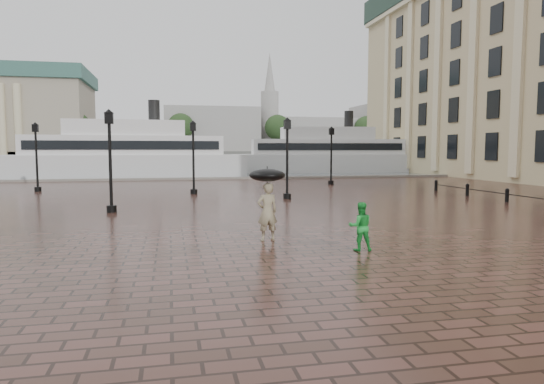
{
  "coord_description": "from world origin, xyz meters",
  "views": [
    {
      "loc": [
        -3.42,
        -12.36,
        2.82
      ],
      "look_at": [
        -0.17,
        3.09,
        1.4
      ],
      "focal_mm": 32.0,
      "sensor_mm": 36.0,
      "label": 1
    }
  ],
  "objects": [
    {
      "name": "far_trees",
      "position": [
        0.0,
        138.0,
        9.42
      ],
      "size": [
        188.0,
        8.0,
        13.5
      ],
      "color": "#2D2119",
      "rests_on": "ground"
    },
    {
      "name": "adult_pedestrian",
      "position": [
        -0.54,
        2.03,
        0.89
      ],
      "size": [
        0.71,
        0.52,
        1.78
      ],
      "primitive_type": "imported",
      "rotation": [
        0.0,
        0.0,
        3.3
      ],
      "color": "gray",
      "rests_on": "ground"
    },
    {
      "name": "ferry_far",
      "position": [
        15.06,
        43.45,
        2.2
      ],
      "size": [
        22.75,
        7.63,
        7.32
      ],
      "rotation": [
        0.0,
        0.0,
        -0.1
      ],
      "color": "silver",
      "rests_on": "ground"
    },
    {
      "name": "far_shore",
      "position": [
        0.0,
        160.0,
        1.0
      ],
      "size": [
        300.0,
        60.0,
        2.0
      ],
      "primitive_type": "cube",
      "color": "#4C4C47",
      "rests_on": "ground"
    },
    {
      "name": "quay_edge",
      "position": [
        0.0,
        32.0,
        0.0
      ],
      "size": [
        80.0,
        0.6,
        0.3
      ],
      "primitive_type": "cube",
      "color": "slate",
      "rests_on": "ground"
    },
    {
      "name": "child_pedestrian",
      "position": [
        1.69,
        0.08,
        0.68
      ],
      "size": [
        0.73,
        0.61,
        1.35
      ],
      "primitive_type": "imported",
      "rotation": [
        0.0,
        0.0,
        2.98
      ],
      "color": "green",
      "rests_on": "ground"
    },
    {
      "name": "harbour_water",
      "position": [
        0.0,
        92.0,
        0.0
      ],
      "size": [
        240.0,
        240.0,
        0.0
      ],
      "primitive_type": "plane",
      "color": "#464F55",
      "rests_on": "ground"
    },
    {
      "name": "ferry_near",
      "position": [
        -7.61,
        37.0,
        2.27
      ],
      "size": [
        23.39,
        7.09,
        7.56
      ],
      "rotation": [
        0.0,
        0.0,
        0.07
      ],
      "color": "silver",
      "rests_on": "ground"
    },
    {
      "name": "ground",
      "position": [
        0.0,
        0.0,
        0.0
      ],
      "size": [
        300.0,
        300.0,
        0.0
      ],
      "primitive_type": "plane",
      "color": "#341F18",
      "rests_on": "ground"
    },
    {
      "name": "distant_skyline",
      "position": [
        48.14,
        150.0,
        9.45
      ],
      "size": [
        102.5,
        22.0,
        33.0
      ],
      "color": "#979490",
      "rests_on": "ground"
    },
    {
      "name": "umbrella",
      "position": [
        -0.54,
        2.03,
        2.01
      ],
      "size": [
        1.1,
        1.1,
        1.17
      ],
      "color": "black",
      "rests_on": "ground"
    },
    {
      "name": "street_lamps",
      "position": [
        -1.6,
        17.6,
        2.33
      ],
      "size": [
        21.44,
        14.44,
        4.4
      ],
      "color": "black",
      "rests_on": "ground"
    }
  ]
}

